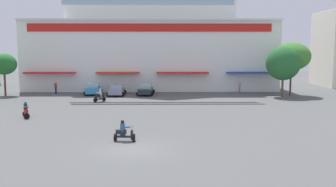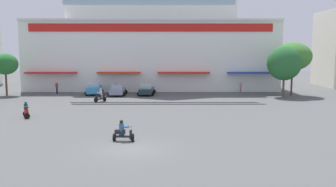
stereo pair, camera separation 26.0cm
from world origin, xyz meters
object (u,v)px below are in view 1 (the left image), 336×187
Objects in this scene: plaza_tree_2 at (4,64)px; plaza_tree_3 at (292,56)px; scooter_rider_1 at (26,111)px; scooter_rider_0 at (124,133)px; parked_car_1 at (117,90)px; pedestrian_0 at (240,86)px; pedestrian_1 at (56,87)px; parked_car_2 at (146,90)px; scooter_rider_2 at (100,96)px; plaza_tree_1 at (283,63)px; parked_car_0 at (93,89)px.

plaza_tree_2 is 37.85m from plaza_tree_3.
scooter_rider_0 is at bearing -41.14° from scooter_rider_1.
parked_car_1 is 24.66m from scooter_rider_0.
pedestrian_0 is 25.61m from pedestrian_1.
scooter_rider_2 is at bearing -128.86° from parked_car_2.
plaza_tree_3 is 8.11m from pedestrian_0.
plaza_tree_2 is 7.16m from pedestrian_1.
scooter_rider_2 is 0.93× the size of pedestrian_1.
pedestrian_0 is at bearing 2.77° from pedestrian_1.
scooter_rider_2 is (-22.83, -4.03, -3.69)m from plaza_tree_1.
parked_car_1 is 2.47× the size of pedestrian_1.
parked_car_0 is 26.24m from scooter_rider_0.
scooter_rider_2 is at bearing -23.21° from plaza_tree_2.
plaza_tree_1 reaches higher than parked_car_1.
pedestrian_0 reaches higher than scooter_rider_0.
plaza_tree_2 is 11.95m from parked_car_0.
parked_car_0 is 2.58× the size of pedestrian_0.
pedestrian_1 is (-2.31, 17.37, 0.36)m from scooter_rider_1.
scooter_rider_0 reaches higher than parked_car_2.
plaza_tree_3 is at bearing 27.67° from scooter_rider_1.
pedestrian_1 reaches higher than scooter_rider_1.
parked_car_1 is 17.25m from pedestrian_0.
pedestrian_0 is at bearing 152.11° from plaza_tree_3.
pedestrian_1 reaches higher than pedestrian_0.
scooter_rider_1 is at bearing -121.83° from parked_car_2.
plaza_tree_3 reaches higher than plaza_tree_1.
pedestrian_0 is at bearing 134.22° from plaza_tree_1.
parked_car_0 is (11.40, 1.09, -3.39)m from plaza_tree_2.
pedestrian_1 reaches higher than scooter_rider_2.
parked_car_0 reaches higher than parked_car_1.
plaza_tree_3 is 26.83m from parked_car_0.
scooter_rider_0 is (3.55, -24.40, -0.12)m from parked_car_1.
parked_car_2 is at bearing 89.30° from scooter_rider_0.
plaza_tree_3 is 33.45m from scooter_rider_1.
plaza_tree_3 reaches higher than parked_car_0.
plaza_tree_3 is at bearing -27.89° from pedestrian_0.
plaza_tree_1 is 1.52× the size of parked_car_2.
plaza_tree_1 is at bearing 10.01° from scooter_rider_2.
plaza_tree_2 reaches higher than scooter_rider_2.
plaza_tree_1 is 31.33m from scooter_rider_1.
parked_car_1 is at bearing 174.91° from plaza_tree_1.
scooter_rider_2 is 10.44m from pedestrian_1.
plaza_tree_1 is at bearing -6.50° from pedestrian_1.
pedestrian_1 is (-12.40, 1.12, 0.23)m from parked_car_2.
plaza_tree_1 is 18.23m from parked_car_2.
plaza_tree_1 is 1.17× the size of plaza_tree_2.
parked_car_2 is (3.85, 0.39, 0.02)m from parked_car_1.
plaza_tree_2 is at bearing -174.54° from parked_car_0.
plaza_tree_2 is at bearing 127.02° from scooter_rider_0.
parked_car_2 reaches higher than parked_car_1.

